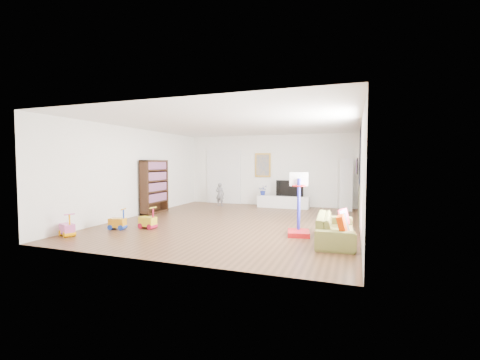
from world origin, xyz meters
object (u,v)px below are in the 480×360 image
(sofa, at_px, (335,228))
(basketball_hoop, at_px, (299,204))
(media_console, at_px, (283,202))
(bookshelf, at_px, (154,187))

(sofa, relative_size, basketball_hoop, 1.32)
(media_console, xyz_separation_m, bookshelf, (-3.70, -2.63, 0.65))
(media_console, height_order, basketball_hoop, basketball_hoop)
(basketball_hoop, bearing_deg, sofa, -28.30)
(sofa, height_order, basketball_hoop, basketball_hoop)
(media_console, relative_size, sofa, 0.98)
(basketball_hoop, bearing_deg, media_console, 95.73)
(media_console, xyz_separation_m, basketball_hoop, (1.27, -4.27, 0.50))
(bookshelf, bearing_deg, basketball_hoop, -19.45)
(bookshelf, relative_size, basketball_hoop, 1.20)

